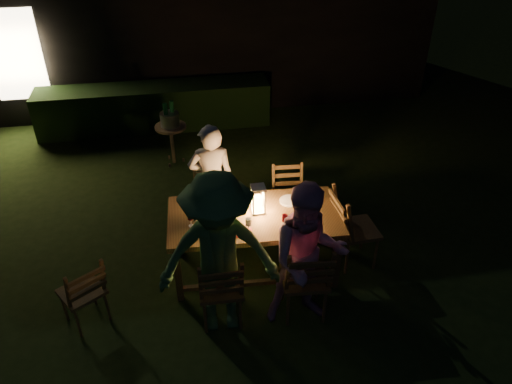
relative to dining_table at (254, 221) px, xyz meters
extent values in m
plane|color=black|center=(-0.65, 0.44, -0.74)|extent=(40.00, 40.00, 0.00)
cube|color=black|center=(-0.65, 6.64, 0.86)|extent=(10.00, 4.00, 3.20)
cube|color=#FFE5B2|center=(-3.45, 4.65, 0.61)|extent=(0.90, 0.06, 1.60)
cube|color=black|center=(-1.15, 4.19, -0.34)|extent=(4.20, 0.70, 0.80)
cube|color=#493018|center=(0.00, 0.00, 0.05)|extent=(2.02, 1.08, 0.06)
cube|color=#493018|center=(-0.92, -0.36, -0.38)|extent=(0.07, 0.07, 0.72)
cube|color=#493018|center=(-0.88, 0.45, -0.38)|extent=(0.07, 0.07, 0.72)
cube|color=#493018|center=(0.88, -0.45, -0.38)|extent=(0.07, 0.07, 0.72)
cube|color=#493018|center=(0.92, 0.36, -0.38)|extent=(0.07, 0.07, 0.72)
cube|color=#493018|center=(-0.49, -0.73, -0.28)|extent=(0.46, 0.44, 0.04)
cube|color=#493018|center=(-0.49, -0.92, 0.01)|extent=(0.45, 0.16, 0.53)
cube|color=#493018|center=(0.41, -0.77, -0.25)|extent=(0.52, 0.50, 0.04)
cube|color=#493018|center=(0.39, -0.98, 0.06)|extent=(0.49, 0.20, 0.57)
cube|color=#493018|center=(-0.41, 0.77, -0.27)|extent=(0.47, 0.45, 0.04)
cube|color=#493018|center=(-0.41, 0.97, 0.03)|extent=(0.47, 0.17, 0.54)
cube|color=#493018|center=(0.59, 0.72, -0.32)|extent=(0.44, 0.42, 0.04)
cube|color=#493018|center=(0.60, 0.90, -0.05)|extent=(0.42, 0.16, 0.49)
cube|color=#493018|center=(1.25, -0.06, -0.25)|extent=(0.49, 0.51, 0.04)
cube|color=#493018|center=(1.04, -0.08, 0.06)|extent=(0.19, 0.49, 0.57)
cube|color=#493018|center=(-1.93, -0.50, -0.31)|extent=(0.56, 0.56, 0.04)
cube|color=#493018|center=(-1.83, -0.65, -0.05)|extent=(0.42, 0.34, 0.49)
imported|color=beige|center=(-0.41, 0.84, 0.05)|extent=(0.60, 0.41, 1.59)
imported|color=#B77EA1|center=(0.41, -0.84, 0.11)|extent=(0.86, 0.69, 1.70)
imported|color=#376432|center=(-0.49, -0.80, 0.21)|extent=(1.26, 0.76, 1.89)
cube|color=white|center=(0.05, 0.05, 0.10)|extent=(0.15, 0.15, 0.03)
cube|color=white|center=(0.05, 0.05, 0.42)|extent=(0.16, 0.16, 0.03)
cylinder|color=#FF9E3F|center=(0.05, 0.05, 0.21)|extent=(0.09, 0.09, 0.18)
cylinder|color=white|center=(-0.54, 0.25, 0.09)|extent=(0.25, 0.25, 0.01)
cylinder|color=white|center=(-0.56, -0.19, 0.09)|extent=(0.25, 0.25, 0.01)
cylinder|color=white|center=(0.46, 0.20, 0.09)|extent=(0.25, 0.25, 0.01)
cylinder|color=white|center=(0.44, -0.24, 0.09)|extent=(0.25, 0.25, 0.01)
cylinder|color=#0F471E|center=(-0.25, 0.01, 0.22)|extent=(0.07, 0.07, 0.28)
cube|color=red|center=(-0.17, -0.31, 0.09)|extent=(0.18, 0.14, 0.01)
cube|color=red|center=(0.53, -0.33, 0.09)|extent=(0.18, 0.14, 0.01)
cube|color=black|center=(-0.63, -0.27, 0.09)|extent=(0.14, 0.07, 0.01)
cylinder|color=olive|center=(-0.88, 2.78, -0.08)|extent=(0.50, 0.50, 0.04)
cylinder|color=olive|center=(-0.88, 2.78, -0.41)|extent=(0.06, 0.06, 0.66)
cylinder|color=#A5A8AD|center=(-0.88, 2.78, 0.05)|extent=(0.30, 0.30, 0.22)
cylinder|color=#0F471E|center=(-0.93, 2.74, 0.10)|extent=(0.07, 0.07, 0.32)
cylinder|color=#0F471E|center=(-0.83, 2.82, 0.10)|extent=(0.07, 0.07, 0.32)
camera|label=1|loc=(-0.77, -4.53, 3.47)|focal=35.00mm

